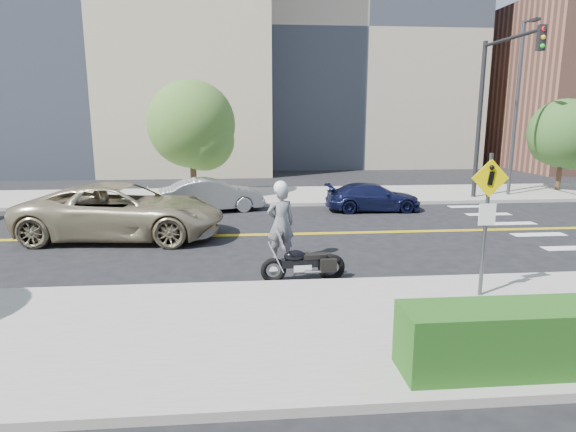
# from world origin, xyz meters

# --- Properties ---
(ground_plane) EXTENTS (120.00, 120.00, 0.00)m
(ground_plane) POSITION_xyz_m (0.00, 0.00, 0.00)
(ground_plane) COLOR black
(ground_plane) RESTS_ON ground
(sidewalk_near) EXTENTS (60.00, 5.00, 0.15)m
(sidewalk_near) POSITION_xyz_m (0.00, -7.50, 0.07)
(sidewalk_near) COLOR #9E9B91
(sidewalk_near) RESTS_ON ground_plane
(sidewalk_far) EXTENTS (60.00, 5.00, 0.15)m
(sidewalk_far) POSITION_xyz_m (0.00, 7.50, 0.07)
(sidewalk_far) COLOR #9E9B91
(sidewalk_far) RESTS_ON ground_plane
(building_mid) EXTENTS (18.00, 14.00, 20.00)m
(building_mid) POSITION_xyz_m (8.00, 26.00, 10.00)
(building_mid) COLOR #A39984
(building_mid) RESTS_ON ground_plane
(lamp_post) EXTENTS (0.16, 0.16, 8.00)m
(lamp_post) POSITION_xyz_m (12.00, 6.50, 4.15)
(lamp_post) COLOR #4C4C51
(lamp_post) RESTS_ON sidewalk_far
(traffic_light) EXTENTS (0.28, 4.50, 7.00)m
(traffic_light) POSITION_xyz_m (10.00, 5.08, 4.67)
(traffic_light) COLOR black
(traffic_light) RESTS_ON sidewalk_far
(pedestrian_sign) EXTENTS (0.78, 0.08, 3.00)m
(pedestrian_sign) POSITION_xyz_m (4.20, -6.31, 1.96)
(pedestrian_sign) COLOR #4C4C51
(pedestrian_sign) RESTS_ON sidewalk_near
(motorcyclist) EXTENTS (0.83, 0.62, 2.20)m
(motorcyclist) POSITION_xyz_m (0.20, -2.93, 1.10)
(motorcyclist) COLOR #A6A5AA
(motorcyclist) RESTS_ON ground
(motorcycle) EXTENTS (2.02, 0.73, 1.21)m
(motorcycle) POSITION_xyz_m (0.63, -4.60, 0.60)
(motorcycle) COLOR black
(motorcycle) RESTS_ON ground
(suv) EXTENTS (6.65, 3.55, 1.78)m
(suv) POSITION_xyz_m (-4.68, -0.01, 0.89)
(suv) COLOR tan
(suv) RESTS_ON ground
(parked_car_silver) EXTENTS (4.41, 2.46, 1.38)m
(parked_car_silver) POSITION_xyz_m (-2.13, 4.20, 0.69)
(parked_car_silver) COLOR gray
(parked_car_silver) RESTS_ON ground
(parked_car_blue) EXTENTS (3.98, 1.68, 1.14)m
(parked_car_blue) POSITION_xyz_m (4.55, 3.79, 0.57)
(parked_car_blue) COLOR #151A41
(parked_car_blue) RESTS_ON ground
(tree_far_a) EXTENTS (4.06, 4.06, 5.55)m
(tree_far_a) POSITION_xyz_m (-3.19, 7.49, 3.51)
(tree_far_a) COLOR #382619
(tree_far_a) RESTS_ON ground
(tree_far_b) EXTENTS (3.44, 3.44, 4.75)m
(tree_far_b) POSITION_xyz_m (15.38, 7.76, 3.03)
(tree_far_b) COLOR #382619
(tree_far_b) RESTS_ON ground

